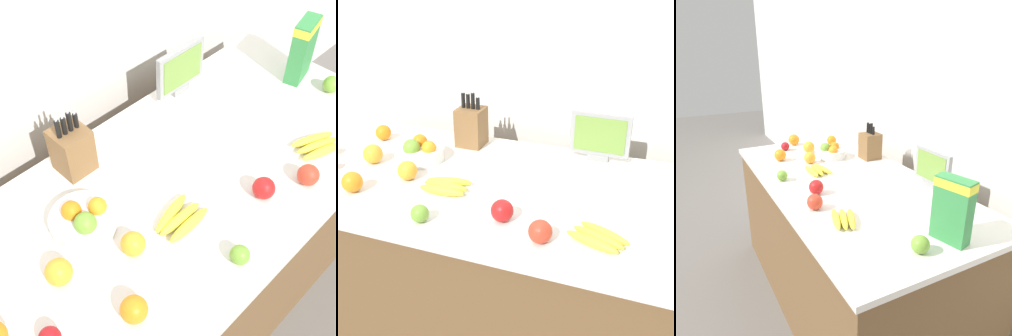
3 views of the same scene
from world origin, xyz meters
TOP-DOWN VIEW (x-y plane):
  - ground_plane at (0.00, 0.00)m, footprint 14.00×14.00m
  - wall_back at (0.00, 0.67)m, footprint 9.00×0.06m
  - counter at (0.00, 0.00)m, footprint 1.84×0.90m
  - knife_block at (-0.27, 0.34)m, footprint 0.12×0.12m
  - small_monitor at (0.33, 0.37)m, footprint 0.26×0.03m
  - cereal_box at (0.77, 0.07)m, footprint 0.17×0.10m
  - fruit_bowl at (-0.41, 0.10)m, footprint 0.22×0.22m
  - banana_bunch_left at (-0.18, -0.11)m, footprint 0.19×0.14m
  - banana_bunch_right at (0.44, -0.25)m, footprint 0.22×0.16m
  - apple_leftmost at (-0.16, -0.34)m, footprint 0.06×0.06m
  - apple_by_knife_block at (0.26, -0.31)m, footprint 0.08×0.08m
  - apple_rear at (0.78, -0.09)m, footprint 0.07×0.07m
  - apple_middle at (0.11, -0.24)m, footprint 0.08×0.08m
  - orange_mid_right at (-0.59, -0.00)m, footprint 0.08×0.08m
  - orange_by_cereal at (-0.51, -0.25)m, footprint 0.08×0.08m
  - orange_near_bowl at (-0.36, -0.08)m, footprint 0.08×0.08m

SIDE VIEW (x-z plane):
  - ground_plane at x=0.00m, z-range 0.00..0.00m
  - counter at x=0.00m, z-range 0.00..0.87m
  - banana_bunch_right at x=0.44m, z-range 0.87..0.90m
  - banana_bunch_left at x=-0.18m, z-range 0.87..0.90m
  - apple_leftmost at x=-0.16m, z-range 0.87..0.93m
  - apple_rear at x=0.78m, z-range 0.87..0.94m
  - apple_by_knife_block at x=0.26m, z-range 0.87..0.94m
  - fruit_bowl at x=-0.41m, z-range 0.85..0.96m
  - apple_middle at x=0.11m, z-range 0.87..0.95m
  - orange_near_bowl at x=-0.36m, z-range 0.87..0.95m
  - orange_by_cereal at x=-0.51m, z-range 0.87..0.95m
  - orange_mid_right at x=-0.59m, z-range 0.87..0.95m
  - knife_block at x=-0.27m, z-range 0.81..1.11m
  - small_monitor at x=0.33m, z-range 0.87..1.09m
  - cereal_box at x=0.77m, z-range 0.88..1.16m
  - wall_back at x=0.00m, z-range 0.00..2.60m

